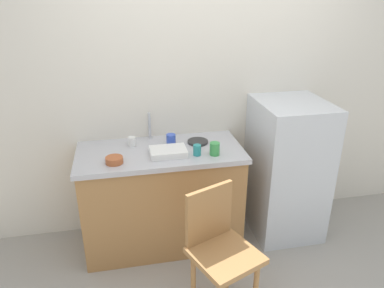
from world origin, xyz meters
TOP-DOWN VIEW (x-y plane):
  - ground_plane at (0.00, 0.00)m, footprint 8.00×8.00m
  - back_wall at (0.00, 1.00)m, footprint 4.80×0.10m
  - cabinet_base at (-0.43, 0.65)m, footprint 1.28×0.60m
  - countertop at (-0.43, 0.65)m, footprint 1.32×0.64m
  - faucet at (-0.49, 0.90)m, footprint 0.02×0.02m
  - refrigerator at (0.67, 0.63)m, footprint 0.57×0.64m
  - chair at (-0.15, -0.14)m, footprint 0.52×0.52m
  - dish_tray at (-0.38, 0.54)m, footprint 0.28×0.20m
  - terracotta_bowl at (-0.79, 0.48)m, footprint 0.13×0.13m
  - hotplate at (-0.11, 0.73)m, footprint 0.17×0.17m
  - cup_white at (-0.65, 0.77)m, footprint 0.06×0.06m
  - cup_teal at (-0.16, 0.49)m, footprint 0.06×0.06m
  - cup_blue at (-0.33, 0.74)m, footprint 0.08×0.08m
  - cup_green at (-0.03, 0.48)m, footprint 0.08×0.08m

SIDE VIEW (x-z plane):
  - ground_plane at x=0.00m, z-range 0.00..0.00m
  - cabinet_base at x=-0.43m, z-range 0.00..0.84m
  - chair at x=-0.15m, z-range 0.05..0.94m
  - refrigerator at x=0.67m, z-range 0.00..1.21m
  - countertop at x=-0.43m, z-range 0.84..0.88m
  - hotplate at x=-0.11m, z-range 0.88..0.90m
  - terracotta_bowl at x=-0.79m, z-range 0.88..0.93m
  - dish_tray at x=-0.38m, z-range 0.88..0.93m
  - cup_white at x=-0.65m, z-range 0.88..0.96m
  - cup_teal at x=-0.16m, z-range 0.88..0.96m
  - cup_blue at x=-0.33m, z-range 0.88..0.97m
  - cup_green at x=-0.03m, z-range 0.88..0.98m
  - faucet at x=-0.49m, z-range 0.88..1.11m
  - back_wall at x=0.00m, z-range 0.00..2.57m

